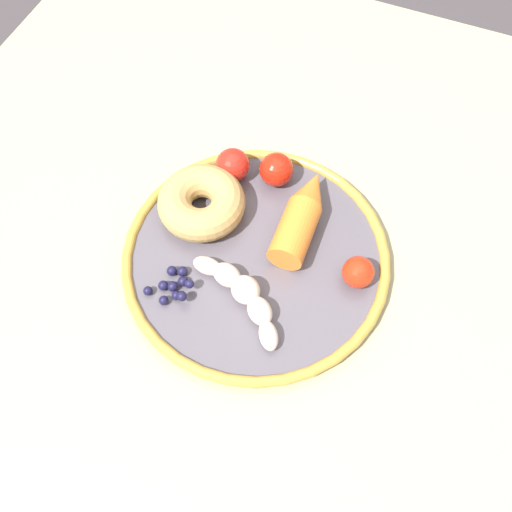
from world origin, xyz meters
TOP-DOWN VIEW (x-y plane):
  - ground_plane at (0.00, 0.00)m, footprint 6.00×6.00m
  - dining_table at (0.00, 0.00)m, footprint 1.00×0.87m
  - plate at (0.01, -0.04)m, footprint 0.30×0.30m
  - banana at (-0.04, -0.05)m, footprint 0.08×0.13m
  - carrot_orange at (0.07, -0.07)m, footprint 0.13×0.04m
  - donut at (0.04, 0.04)m, footprint 0.13×0.13m
  - blueberry_pile at (-0.06, 0.02)m, footprint 0.05×0.05m
  - tomato_near at (0.12, -0.02)m, footprint 0.04×0.04m
  - tomato_mid at (0.03, -0.16)m, footprint 0.04×0.04m
  - tomato_far at (0.10, 0.03)m, footprint 0.04×0.04m

SIDE VIEW (x-z plane):
  - ground_plane at x=0.00m, z-range 0.00..0.00m
  - dining_table at x=0.00m, z-range 0.26..0.97m
  - plate at x=0.01m, z-range 0.70..0.72m
  - blueberry_pile at x=-0.06m, z-range 0.71..0.73m
  - banana at x=-0.04m, z-range 0.71..0.74m
  - tomato_mid at x=0.03m, z-range 0.71..0.75m
  - donut at x=0.04m, z-range 0.71..0.75m
  - carrot_orange at x=0.07m, z-range 0.71..0.76m
  - tomato_far at x=0.10m, z-range 0.71..0.76m
  - tomato_near at x=0.12m, z-range 0.71..0.76m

